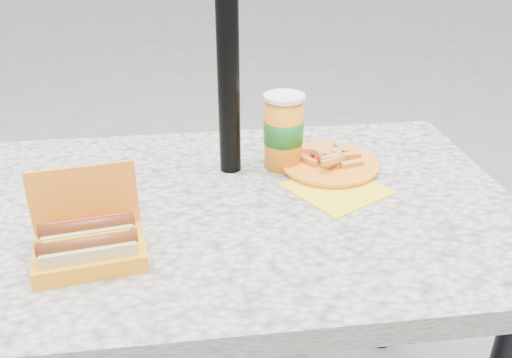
{
  "coord_description": "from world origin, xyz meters",
  "views": [
    {
      "loc": [
        -0.09,
        -1.0,
        1.33
      ],
      "look_at": [
        0.04,
        0.0,
        0.8
      ],
      "focal_mm": 38.0,
      "sensor_mm": 36.0,
      "label": 1
    }
  ],
  "objects": [
    {
      "name": "soda_cup",
      "position": [
        0.13,
        0.16,
        0.84
      ],
      "size": [
        0.1,
        0.1,
        0.18
      ],
      "rotation": [
        0.0,
        0.0,
        0.02
      ],
      "color": "orange",
      "rests_on": "picnic_table"
    },
    {
      "name": "picnic_table",
      "position": [
        0.0,
        0.0,
        0.64
      ],
      "size": [
        1.2,
        0.8,
        0.75
      ],
      "color": "beige",
      "rests_on": "ground"
    },
    {
      "name": "hotdog_box",
      "position": [
        -0.28,
        -0.17,
        0.79
      ],
      "size": [
        0.21,
        0.16,
        0.16
      ],
      "rotation": [
        0.0,
        0.0,
        0.15
      ],
      "color": "orange",
      "rests_on": "picnic_table"
    },
    {
      "name": "fries_plate",
      "position": [
        0.23,
        0.13,
        0.76
      ],
      "size": [
        0.25,
        0.35,
        0.05
      ],
      "rotation": [
        0.0,
        0.0,
        0.2
      ],
      "color": "yellow",
      "rests_on": "picnic_table"
    },
    {
      "name": "umbrella_pole",
      "position": [
        0.0,
        0.16,
        1.1
      ],
      "size": [
        0.05,
        0.05,
        2.2
      ],
      "primitive_type": "cylinder",
      "color": "black",
      "rests_on": "ground"
    }
  ]
}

